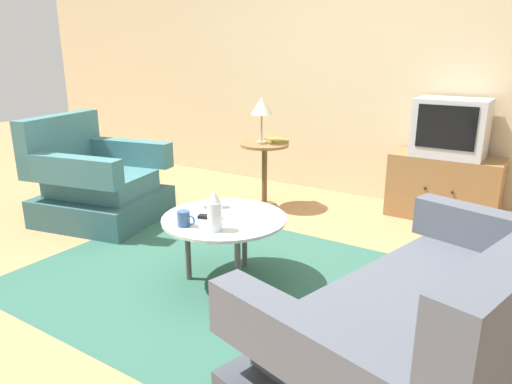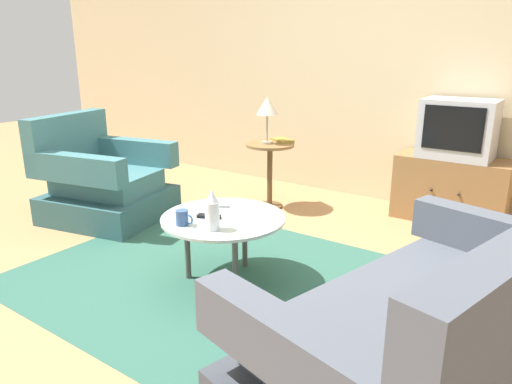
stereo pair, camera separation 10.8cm
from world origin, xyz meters
TOP-DOWN VIEW (x-y plane):
  - ground_plane at (0.00, 0.00)m, footprint 16.00×16.00m
  - back_wall at (0.00, 2.27)m, footprint 9.00×0.12m
  - area_rug at (0.08, -0.04)m, footprint 2.58×1.98m
  - armchair at (-1.56, 0.31)m, footprint 1.09×1.04m
  - couch at (1.47, -0.39)m, footprint 1.31×1.79m
  - coffee_table at (0.08, -0.04)m, footprint 0.78×0.78m
  - side_table at (-0.50, 1.37)m, footprint 0.45×0.45m
  - tv_stand at (0.98, 1.97)m, footprint 0.91×0.43m
  - television at (0.98, 1.96)m, footprint 0.57×0.41m
  - table_lamp at (-0.52, 1.36)m, footprint 0.20×0.20m
  - vase at (0.17, -0.24)m, footprint 0.08×0.08m
  - mug at (-0.02, -0.29)m, footprint 0.12×0.07m
  - tv_remote_dark at (0.03, -0.11)m, footprint 0.15×0.10m
  - tv_remote_silver at (-0.07, 0.08)m, footprint 0.16×0.13m
  - book at (-0.46, 1.52)m, footprint 0.26×0.22m

SIDE VIEW (x-z plane):
  - ground_plane at x=0.00m, z-range 0.00..0.00m
  - area_rug at x=0.08m, z-range 0.00..0.00m
  - tv_stand at x=0.98m, z-range 0.00..0.56m
  - couch at x=1.47m, z-range -0.16..0.74m
  - armchair at x=-1.56m, z-range -0.14..0.76m
  - coffee_table at x=0.08m, z-range 0.18..0.62m
  - side_table at x=-0.50m, z-range 0.13..0.74m
  - tv_remote_dark at x=0.03m, z-range 0.44..0.46m
  - tv_remote_silver at x=-0.07m, z-range 0.44..0.46m
  - mug at x=-0.02m, z-range 0.44..0.53m
  - vase at x=0.17m, z-range 0.43..0.68m
  - book at x=-0.46m, z-range 0.61..0.64m
  - television at x=0.98m, z-range 0.56..1.05m
  - table_lamp at x=-0.52m, z-range 0.73..1.15m
  - back_wall at x=0.00m, z-range 0.00..2.70m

